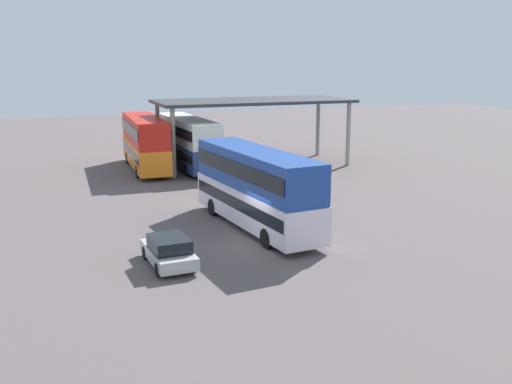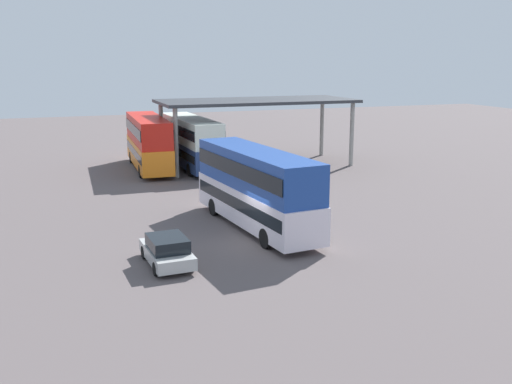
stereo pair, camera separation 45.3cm
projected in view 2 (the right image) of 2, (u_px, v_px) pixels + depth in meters
The scene contains 6 objects.
ground_plane at pixel (257, 244), 29.19m from camera, with size 140.00×140.00×0.00m, color #5B5151.
double_decker_main at pixel (256, 186), 31.56m from camera, with size 3.61×11.17×4.29m.
parked_hatchback at pixel (167, 251), 26.18m from camera, with size 1.91×3.88×1.35m.
double_decker_near_canopy at pixel (148, 141), 48.19m from camera, with size 2.86×10.93×4.34m.
double_decker_mid_row at pixel (191, 140), 48.99m from camera, with size 2.87×11.39×4.18m.
depot_canopy at pixel (256, 104), 49.28m from camera, with size 16.40×6.95×5.62m.
Camera 2 is at (-9.52, -26.17, 9.14)m, focal length 41.06 mm.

